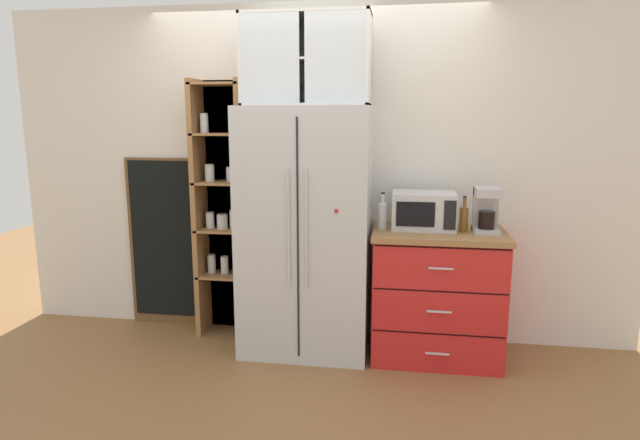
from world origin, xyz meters
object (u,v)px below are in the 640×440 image
at_px(bottle_amber, 464,216).
at_px(coffee_maker, 486,210).
at_px(refrigerator, 306,232).
at_px(chalkboard_menu, 164,242).
at_px(mug_cream, 440,225).
at_px(microwave, 424,211).
at_px(bottle_clear, 383,213).

bearing_deg(bottle_amber, coffee_maker, 8.60).
bearing_deg(refrigerator, coffee_maker, 0.91).
bearing_deg(chalkboard_menu, mug_cream, -7.97).
distance_m(microwave, mug_cream, 0.16).
height_order(coffee_maker, mug_cream, coffee_maker).
distance_m(bottle_amber, chalkboard_menu, 2.40).
bearing_deg(microwave, bottle_amber, -13.32).
bearing_deg(mug_cream, refrigerator, 179.03).
bearing_deg(mug_cream, chalkboard_menu, 172.03).
relative_size(bottle_amber, chalkboard_menu, 0.18).
xyz_separation_m(microwave, bottle_clear, (-0.29, -0.06, -0.02)).
bearing_deg(coffee_maker, mug_cream, -173.36).
distance_m(bottle_amber, bottle_clear, 0.56).
bearing_deg(microwave, coffee_maker, -5.68).
relative_size(microwave, chalkboard_menu, 0.32).
height_order(microwave, bottle_amber, microwave).
xyz_separation_m(refrigerator, coffee_maker, (1.26, 0.02, 0.19)).
bearing_deg(bottle_clear, refrigerator, -179.75).
xyz_separation_m(coffee_maker, chalkboard_menu, (-2.50, 0.27, -0.39)).
distance_m(coffee_maker, chalkboard_menu, 2.55).
distance_m(microwave, chalkboard_menu, 2.12).
relative_size(coffee_maker, bottle_clear, 1.18).
relative_size(microwave, bottle_amber, 1.76).
relative_size(mug_cream, chalkboard_menu, 0.09).
xyz_separation_m(refrigerator, chalkboard_menu, (-1.25, 0.29, -0.19)).
bearing_deg(coffee_maker, chalkboard_menu, 173.82).
relative_size(bottle_amber, bottle_clear, 0.95).
height_order(refrigerator, chalkboard_menu, refrigerator).
height_order(refrigerator, bottle_clear, refrigerator).
relative_size(mug_cream, bottle_amber, 0.48).
distance_m(refrigerator, chalkboard_menu, 1.29).
height_order(microwave, chalkboard_menu, chalkboard_menu).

